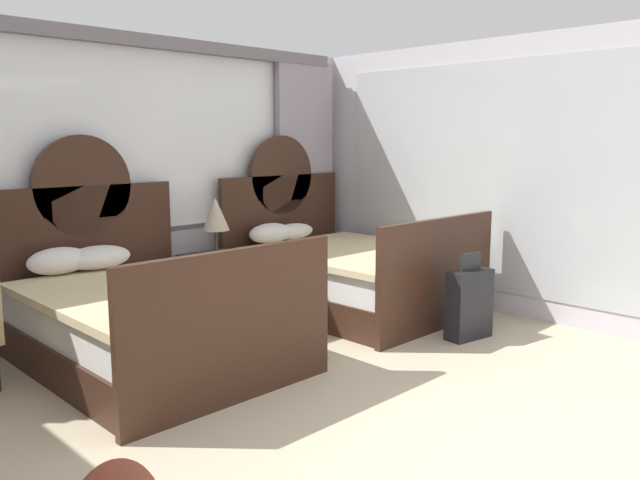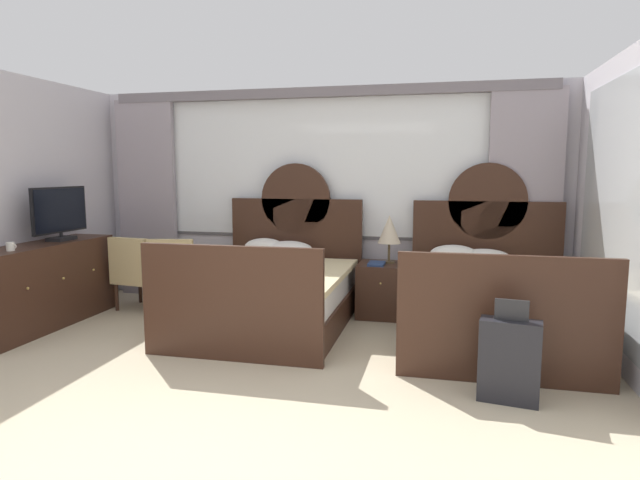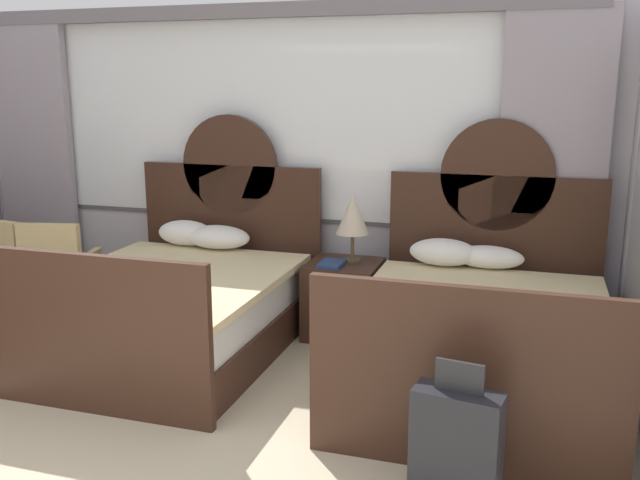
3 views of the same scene
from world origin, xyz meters
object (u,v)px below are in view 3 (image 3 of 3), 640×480
nightstand_between_beds (344,299)px  book_on_nightstand (332,264)px  bed_near_window (178,303)px  table_lamp_on_nightstand (353,215)px  armchair_by_window_centre (13,263)px  suitcase_on_floor (456,449)px  bed_near_mirror (479,335)px  armchair_by_window_left (59,267)px

nightstand_between_beds → book_on_nightstand: book_on_nightstand is taller
bed_near_window → table_lamp_on_nightstand: (1.20, 0.74, 0.63)m
armchair_by_window_centre → suitcase_on_floor: armchair_by_window_centre is taller
bed_near_mirror → armchair_by_window_centre: size_ratio=2.46×
book_on_nightstand → suitcase_on_floor: bearing=-58.8°
table_lamp_on_nightstand → armchair_by_window_centre: 3.06m
nightstand_between_beds → suitcase_on_floor: suitcase_on_floor is taller
bed_near_window → bed_near_mirror: (2.29, -0.00, -0.00)m
bed_near_mirror → suitcase_on_floor: 1.45m
table_lamp_on_nightstand → book_on_nightstand: bearing=-123.6°
armchair_by_window_left → suitcase_on_floor: armchair_by_window_left is taller
nightstand_between_beds → suitcase_on_floor: size_ratio=0.81×
nightstand_between_beds → armchair_by_window_centre: armchair_by_window_centre is taller
armchair_by_window_centre → nightstand_between_beds: bearing=7.6°
suitcase_on_floor → bed_near_window: bearing=147.7°
bed_near_window → nightstand_between_beds: (1.15, 0.67, -0.06)m
bed_near_mirror → table_lamp_on_nightstand: (-1.09, 0.74, 0.63)m
armchair_by_window_left → armchair_by_window_centre: 0.49m
nightstand_between_beds → book_on_nightstand: bearing=-121.3°
table_lamp_on_nightstand → armchair_by_window_centre: table_lamp_on_nightstand is taller
bed_near_mirror → book_on_nightstand: bed_near_mirror is taller
armchair_by_window_left → bed_near_window: bearing=-12.3°
bed_near_window → suitcase_on_floor: bed_near_window is taller
nightstand_between_beds → suitcase_on_floor: bearing=-61.6°
book_on_nightstand → table_lamp_on_nightstand: bearing=56.4°
bed_near_window → table_lamp_on_nightstand: 1.54m
armchair_by_window_left → book_on_nightstand: bearing=6.7°
suitcase_on_floor → armchair_by_window_left: bearing=154.2°
nightstand_between_beds → armchair_by_window_left: (-2.44, -0.39, 0.18)m
armchair_by_window_centre → suitcase_on_floor: size_ratio=1.17×
nightstand_between_beds → book_on_nightstand: (-0.07, -0.11, 0.32)m
bed_near_window → bed_near_mirror: same height
bed_near_mirror → nightstand_between_beds: (-1.14, 0.68, -0.06)m
nightstand_between_beds → bed_near_window: bearing=-149.7°
table_lamp_on_nightstand → armchair_by_window_centre: bearing=-171.2°
bed_near_mirror → table_lamp_on_nightstand: 1.46m
table_lamp_on_nightstand → armchair_by_window_left: 2.58m
armchair_by_window_left → suitcase_on_floor: (3.59, -1.73, -0.18)m
nightstand_between_beds → armchair_by_window_left: 2.48m
bed_near_mirror → nightstand_between_beds: bearing=149.3°
nightstand_between_beds → book_on_nightstand: size_ratio=2.36×
nightstand_between_beds → table_lamp_on_nightstand: (0.05, 0.07, 0.69)m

